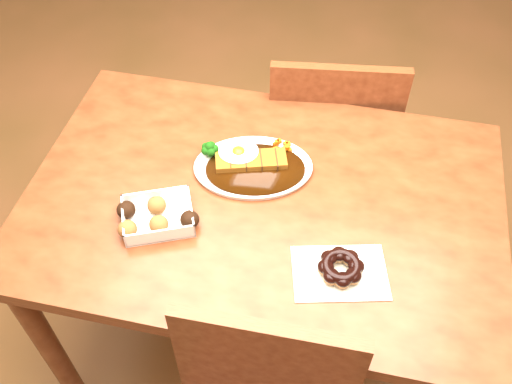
% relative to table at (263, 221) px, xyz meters
% --- Properties ---
extents(ground, '(6.00, 6.00, 0.00)m').
position_rel_table_xyz_m(ground, '(0.00, 0.00, -0.65)').
color(ground, brown).
rests_on(ground, ground).
extents(table, '(1.20, 0.80, 0.75)m').
position_rel_table_xyz_m(table, '(0.00, 0.00, 0.00)').
color(table, '#4D200F').
rests_on(table, ground).
extents(chair_far, '(0.47, 0.47, 0.87)m').
position_rel_table_xyz_m(chair_far, '(0.12, 0.54, -0.17)').
color(chair_far, '#4D200F').
rests_on(chair_far, ground).
extents(katsu_curry_plate, '(0.35, 0.28, 0.06)m').
position_rel_table_xyz_m(katsu_curry_plate, '(-0.05, 0.09, 0.11)').
color(katsu_curry_plate, white).
rests_on(katsu_curry_plate, table).
extents(donut_box, '(0.21, 0.18, 0.05)m').
position_rel_table_xyz_m(donut_box, '(-0.24, -0.13, 0.12)').
color(donut_box, white).
rests_on(donut_box, table).
extents(pon_de_ring, '(0.24, 0.20, 0.04)m').
position_rel_table_xyz_m(pon_de_ring, '(0.22, -0.18, 0.12)').
color(pon_de_ring, silver).
rests_on(pon_de_ring, table).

